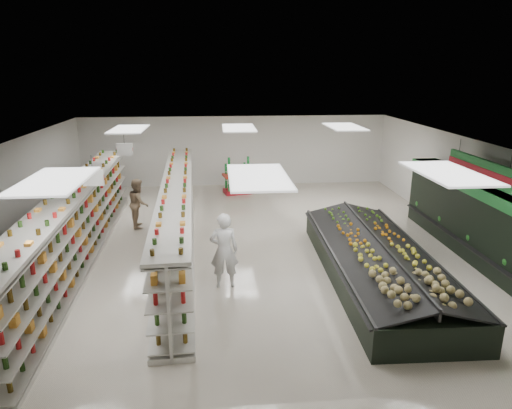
{
  "coord_description": "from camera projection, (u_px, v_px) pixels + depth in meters",
  "views": [
    {
      "loc": [
        -0.82,
        -12.96,
        5.26
      ],
      "look_at": [
        0.32,
        0.21,
        1.32
      ],
      "focal_mm": 32.0,
      "sensor_mm": 36.0,
      "label": 1
    }
  ],
  "objects": [
    {
      "name": "floor",
      "position": [
        246.0,
        248.0,
        13.94
      ],
      "size": [
        16.0,
        16.0,
        0.0
      ],
      "primitive_type": "plane",
      "color": "beige",
      "rests_on": "ground"
    },
    {
      "name": "ceiling",
      "position": [
        246.0,
        144.0,
        13.03
      ],
      "size": [
        14.0,
        16.0,
        0.02
      ],
      "primitive_type": "cube",
      "color": "white",
      "rests_on": "wall_back"
    },
    {
      "name": "wall_back",
      "position": [
        235.0,
        151.0,
        21.12
      ],
      "size": [
        14.0,
        0.02,
        3.2
      ],
      "primitive_type": "cube",
      "color": "white",
      "rests_on": "floor"
    },
    {
      "name": "wall_front",
      "position": [
        286.0,
        366.0,
        5.85
      ],
      "size": [
        14.0,
        0.02,
        3.2
      ],
      "primitive_type": "cube",
      "color": "white",
      "rests_on": "floor"
    },
    {
      "name": "wall_left",
      "position": [
        0.0,
        203.0,
        12.91
      ],
      "size": [
        0.02,
        16.0,
        3.2
      ],
      "primitive_type": "cube",
      "color": "white",
      "rests_on": "floor"
    },
    {
      "name": "wall_right",
      "position": [
        472.0,
        192.0,
        14.06
      ],
      "size": [
        0.02,
        16.0,
        3.2
      ],
      "primitive_type": "cube",
      "color": "white",
      "rests_on": "floor"
    },
    {
      "name": "produce_wall_case",
      "position": [
        483.0,
        219.0,
        12.69
      ],
      "size": [
        0.93,
        8.0,
        2.2
      ],
      "color": "black",
      "rests_on": "floor"
    },
    {
      "name": "aisle_sign_near",
      "position": [
        93.0,
        178.0,
        10.93
      ],
      "size": [
        0.52,
        0.06,
        0.75
      ],
      "color": "white",
      "rests_on": "ceiling"
    },
    {
      "name": "aisle_sign_far",
      "position": [
        125.0,
        149.0,
        14.75
      ],
      "size": [
        0.52,
        0.06,
        0.75
      ],
      "color": "white",
      "rests_on": "ceiling"
    },
    {
      "name": "hortifruti_banner",
      "position": [
        481.0,
        170.0,
        12.26
      ],
      "size": [
        0.12,
        3.2,
        0.95
      ],
      "color": "#207A32",
      "rests_on": "ceiling"
    },
    {
      "name": "gondola_left",
      "position": [
        76.0,
        230.0,
        12.62
      ],
      "size": [
        1.39,
        12.27,
        2.12
      ],
      "rotation": [
        0.0,
        0.0,
        0.04
      ],
      "color": "beige",
      "rests_on": "floor"
    },
    {
      "name": "gondola_center",
      "position": [
        178.0,
        218.0,
        13.75
      ],
      "size": [
        1.46,
        11.76,
        2.03
      ],
      "rotation": [
        0.0,
        0.0,
        0.05
      ],
      "color": "beige",
      "rests_on": "floor"
    },
    {
      "name": "produce_island",
      "position": [
        377.0,
        261.0,
        11.8
      ],
      "size": [
        2.78,
        7.24,
        1.07
      ],
      "rotation": [
        0.0,
        0.0,
        -0.02
      ],
      "color": "black",
      "rests_on": "floor"
    },
    {
      "name": "soda_endcap",
      "position": [
        237.0,
        177.0,
        19.89
      ],
      "size": [
        1.33,
        1.04,
        1.51
      ],
      "rotation": [
        0.0,
        0.0,
        0.22
      ],
      "color": "#AE1320",
      "rests_on": "floor"
    },
    {
      "name": "shopper_main",
      "position": [
        224.0,
        250.0,
        11.22
      ],
      "size": [
        0.71,
        0.48,
        1.93
      ],
      "primitive_type": "imported",
      "rotation": [
        0.0,
        0.0,
        3.16
      ],
      "color": "white",
      "rests_on": "floor"
    },
    {
      "name": "shopper_background",
      "position": [
        139.0,
        203.0,
        15.63
      ],
      "size": [
        0.6,
        0.87,
        1.69
      ],
      "primitive_type": "imported",
      "rotation": [
        0.0,
        0.0,
        1.69
      ],
      "color": "tan",
      "rests_on": "floor"
    }
  ]
}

